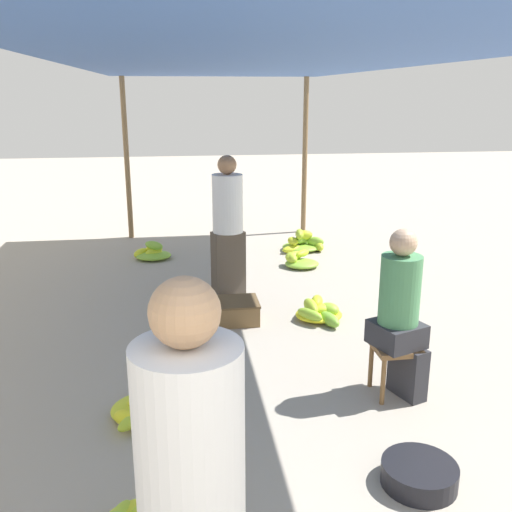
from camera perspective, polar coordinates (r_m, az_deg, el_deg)
The scene contains 14 objects.
canopy_post_back_left at distance 9.17m, azimuth -12.80°, elevation 9.38°, with size 0.08×0.08×2.48m, color olive.
canopy_post_back_right at distance 9.37m, azimuth 4.90°, elevation 9.85°, with size 0.08×0.08×2.48m, color olive.
canopy_tarp at distance 5.31m, azimuth -0.83°, elevation 18.81°, with size 3.22×8.03×0.04m, color #33569E.
vendor_foreground at distance 2.12m, azimuth -6.43°, elevation -23.81°, with size 0.47×0.47×1.72m.
stool at distance 4.52m, azimuth 13.74°, elevation -9.54°, with size 0.34×0.34×0.41m.
vendor_seated at distance 4.38m, azimuth 14.30°, elevation -5.40°, with size 0.44×0.44×1.31m.
basin_black at distance 3.75m, azimuth 16.00°, elevation -20.24°, with size 0.45×0.45×0.14m.
banana_pile_left_1 at distance 4.30m, azimuth -10.88°, elevation -14.81°, with size 0.55×0.61×0.18m.
banana_pile_left_2 at distance 8.12m, azimuth -10.39°, elevation 0.31°, with size 0.56×0.50×0.25m.
banana_pile_right_0 at distance 5.89m, azimuth 6.34°, elevation -5.59°, with size 0.50×0.58×0.22m.
banana_pile_right_1 at distance 8.40m, azimuth 4.68°, elevation 1.22°, with size 0.68×0.51×0.33m.
banana_pile_right_2 at distance 7.64m, azimuth 4.23°, elevation -0.44°, with size 0.48×0.55×0.21m.
crate_near at distance 5.82m, azimuth -1.82°, elevation -5.49°, with size 0.42×0.42×0.22m.
shopper_walking_mid at distance 6.38m, azimuth -2.83°, elevation 3.18°, with size 0.42×0.42×1.60m.
Camera 1 is at (-0.67, -1.15, 2.25)m, focal length 40.00 mm.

